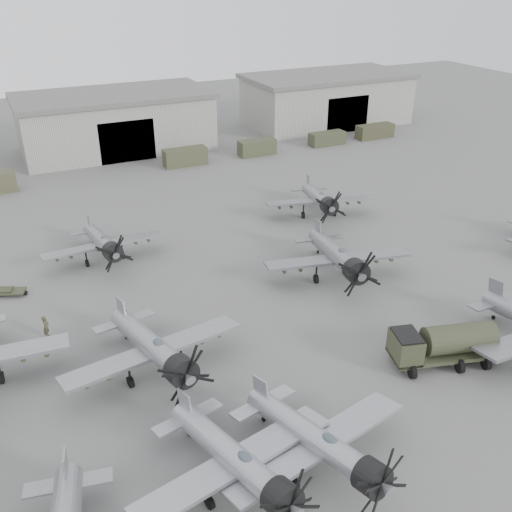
{
  "coord_description": "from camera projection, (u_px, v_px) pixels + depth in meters",
  "views": [
    {
      "loc": [
        -18.07,
        -25.98,
        26.18
      ],
      "look_at": [
        1.67,
        15.33,
        2.5
      ],
      "focal_mm": 40.0,
      "sensor_mm": 36.0,
      "label": 1
    }
  ],
  "objects": [
    {
      "name": "ground",
      "position": [
        329.0,
        383.0,
        39.77
      ],
      "size": [
        220.0,
        220.0,
        0.0
      ],
      "primitive_type": "plane",
      "color": "#585856",
      "rests_on": "ground"
    },
    {
      "name": "hangar_center",
      "position": [
        115.0,
        122.0,
        87.42
      ],
      "size": [
        29.0,
        14.8,
        8.7
      ],
      "color": "#B2B1A6",
      "rests_on": "ground"
    },
    {
      "name": "hangar_right",
      "position": [
        327.0,
        99.0,
        101.98
      ],
      "size": [
        29.0,
        14.8,
        8.7
      ],
      "color": "#B2B1A6",
      "rests_on": "ground"
    },
    {
      "name": "support_truck_4",
      "position": [
        185.0,
        157.0,
        81.93
      ],
      "size": [
        6.23,
        2.2,
        2.47
      ],
      "primitive_type": "cube",
      "color": "#42442C",
      "rests_on": "ground"
    },
    {
      "name": "support_truck_5",
      "position": [
        257.0,
        147.0,
        86.36
      ],
      "size": [
        5.7,
        2.2,
        2.33
      ],
      "primitive_type": "cube",
      "color": "#3D422B",
      "rests_on": "ground"
    },
    {
      "name": "support_truck_6",
      "position": [
        327.0,
        138.0,
        91.2
      ],
      "size": [
        5.88,
        2.2,
        2.03
      ],
      "primitive_type": "cube",
      "color": "#393F29",
      "rests_on": "ground"
    },
    {
      "name": "support_truck_7",
      "position": [
        375.0,
        131.0,
        94.72
      ],
      "size": [
        6.48,
        2.2,
        2.24
      ],
      "primitive_type": "cube",
      "color": "#3B3C27",
      "rests_on": "ground"
    },
    {
      "name": "aircraft_near_1",
      "position": [
        321.0,
        444.0,
        31.8
      ],
      "size": [
        12.41,
        11.17,
        4.93
      ],
      "rotation": [
        0.0,
        0.0,
        0.21
      ],
      "color": "#9FA1A8",
      "rests_on": "ground"
    },
    {
      "name": "aircraft_mid_1",
      "position": [
        155.0,
        349.0,
        39.31
      ],
      "size": [
        13.28,
        11.95,
        5.27
      ],
      "rotation": [
        0.0,
        0.0,
        0.16
      ],
      "color": "#909398",
      "rests_on": "ground"
    },
    {
      "name": "aircraft_mid_2",
      "position": [
        339.0,
        257.0,
        51.44
      ],
      "size": [
        13.57,
        12.22,
        5.39
      ],
      "rotation": [
        0.0,
        0.0,
        -0.22
      ],
      "color": "gray",
      "rests_on": "ground"
    },
    {
      "name": "aircraft_far_0",
      "position": [
        103.0,
        243.0,
        54.76
      ],
      "size": [
        11.67,
        10.5,
        4.67
      ],
      "rotation": [
        0.0,
        0.0,
        0.05
      ],
      "color": "gray",
      "rests_on": "ground"
    },
    {
      "name": "aircraft_far_1",
      "position": [
        320.0,
        199.0,
        64.62
      ],
      "size": [
        12.31,
        11.09,
        4.92
      ],
      "rotation": [
        0.0,
        0.0,
        -0.28
      ],
      "color": "gray",
      "rests_on": "ground"
    },
    {
      "name": "aircraft_extra_81",
      "position": [
        238.0,
        462.0,
        30.65
      ],
      "size": [
        12.41,
        11.17,
        4.93
      ],
      "rotation": [
        0.0,
        0.0,
        0.21
      ],
      "color": "#9FA1A8",
      "rests_on": "ground"
    },
    {
      "name": "fuel_tanker",
      "position": [
        444.0,
        342.0,
        41.1
      ],
      "size": [
        8.31,
        4.61,
        3.05
      ],
      "rotation": [
        0.0,
        0.0,
        -0.27
      ],
      "color": "#353925",
      "rests_on": "ground"
    },
    {
      "name": "ground_crew",
      "position": [
        46.0,
        327.0,
        44.28
      ],
      "size": [
        0.67,
        0.81,
        1.91
      ],
      "primitive_type": "imported",
      "rotation": [
        0.0,
        0.0,
        1.21
      ],
      "color": "#3E3F29",
      "rests_on": "ground"
    }
  ]
}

